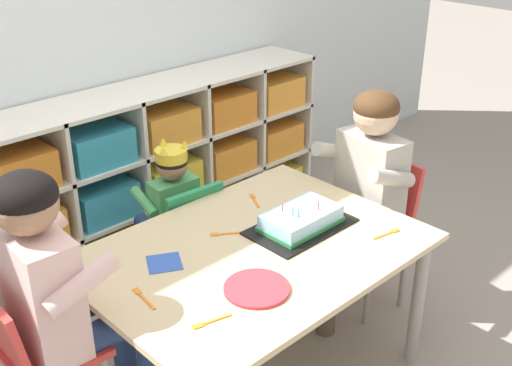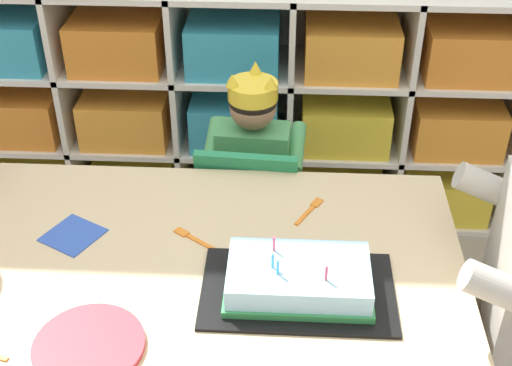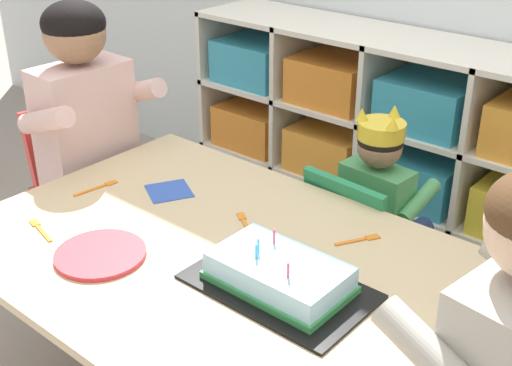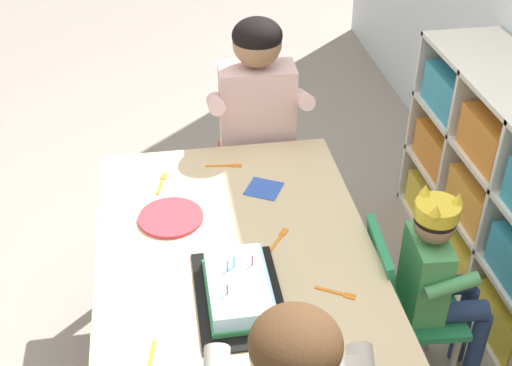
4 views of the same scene
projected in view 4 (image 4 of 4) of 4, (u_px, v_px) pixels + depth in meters
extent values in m
cube|color=silver|center=(445.00, 118.00, 3.17)|extent=(0.02, 0.36, 0.88)
cube|color=silver|center=(481.00, 162.00, 2.85)|extent=(0.02, 0.36, 0.88)
cube|color=yellow|center=(446.00, 199.00, 3.20)|extent=(0.31, 0.29, 0.17)
cube|color=yellow|center=(482.00, 253.00, 2.88)|extent=(0.31, 0.29, 0.17)
cube|color=orange|center=(457.00, 148.00, 3.03)|extent=(0.31, 0.29, 0.17)
cube|color=orange|center=(495.00, 199.00, 2.71)|extent=(0.31, 0.29, 0.17)
cube|color=teal|center=(468.00, 91.00, 2.87)|extent=(0.31, 0.29, 0.17)
cube|color=orange|center=(511.00, 138.00, 2.55)|extent=(0.31, 0.29, 0.17)
cube|color=#D1B789|center=(235.00, 249.00, 2.14)|extent=(1.21, 0.88, 0.02)
cylinder|color=#9E9993|center=(127.00, 229.00, 2.71)|extent=(0.05, 0.05, 0.59)
cylinder|color=#9E9993|center=(309.00, 212.00, 2.81)|extent=(0.05, 0.05, 0.59)
cube|color=#238451|center=(415.00, 308.00, 2.28)|extent=(0.32, 0.31, 0.03)
cube|color=#238451|center=(381.00, 275.00, 2.18)|extent=(0.28, 0.08, 0.30)
cylinder|color=gray|center=(430.00, 317.00, 2.49)|extent=(0.02, 0.02, 0.33)
cylinder|color=gray|center=(369.00, 321.00, 2.48)|extent=(0.02, 0.02, 0.33)
cube|color=#4C9E5B|center=(425.00, 275.00, 2.20)|extent=(0.22, 0.13, 0.29)
sphere|color=#997051|center=(435.00, 223.00, 2.07)|extent=(0.13, 0.13, 0.13)
ellipsoid|color=black|center=(436.00, 218.00, 2.06)|extent=(0.14, 0.14, 0.10)
cylinder|color=yellow|center=(437.00, 210.00, 2.04)|extent=(0.14, 0.14, 0.05)
cone|color=yellow|center=(458.00, 198.00, 2.02)|extent=(0.04, 0.04, 0.04)
cone|color=yellow|center=(436.00, 210.00, 1.98)|extent=(0.04, 0.04, 0.04)
cone|color=yellow|center=(426.00, 189.00, 2.06)|extent=(0.04, 0.04, 0.04)
cylinder|color=navy|center=(456.00, 312.00, 2.22)|extent=(0.08, 0.21, 0.07)
cylinder|color=navy|center=(444.00, 286.00, 2.32)|extent=(0.08, 0.21, 0.07)
cylinder|color=navy|center=(475.00, 351.00, 2.34)|extent=(0.06, 0.06, 0.35)
cylinder|color=navy|center=(463.00, 324.00, 2.45)|extent=(0.06, 0.06, 0.35)
cylinder|color=#4C9E5B|center=(453.00, 286.00, 2.06)|extent=(0.06, 0.18, 0.10)
cylinder|color=#4C9E5B|center=(429.00, 235.00, 2.27)|extent=(0.06, 0.18, 0.10)
cube|color=red|center=(257.00, 160.00, 2.83)|extent=(0.30, 0.32, 0.03)
cube|color=red|center=(253.00, 115.00, 2.86)|extent=(0.07, 0.29, 0.26)
cylinder|color=gray|center=(231.00, 222.00, 2.86)|extent=(0.02, 0.02, 0.45)
cylinder|color=gray|center=(289.00, 218.00, 2.88)|extent=(0.02, 0.02, 0.45)
cylinder|color=gray|center=(227.00, 191.00, 3.05)|extent=(0.02, 0.02, 0.45)
cylinder|color=gray|center=(281.00, 188.00, 3.07)|extent=(0.02, 0.02, 0.45)
cube|color=beige|center=(257.00, 115.00, 2.71)|extent=(0.17, 0.31, 0.42)
sphere|color=#997051|center=(257.00, 43.00, 2.53)|extent=(0.19, 0.19, 0.19)
ellipsoid|color=black|center=(257.00, 36.00, 2.51)|extent=(0.19, 0.19, 0.14)
cylinder|color=navy|center=(239.00, 173.00, 2.68)|extent=(0.30, 0.11, 0.10)
cylinder|color=navy|center=(284.00, 170.00, 2.69)|extent=(0.30, 0.11, 0.10)
cylinder|color=navy|center=(244.00, 248.00, 2.71)|extent=(0.08, 0.08, 0.47)
cylinder|color=navy|center=(288.00, 244.00, 2.72)|extent=(0.08, 0.08, 0.47)
cylinder|color=beige|center=(216.00, 104.00, 2.59)|extent=(0.25, 0.07, 0.14)
cylinder|color=beige|center=(302.00, 99.00, 2.62)|extent=(0.25, 0.07, 0.14)
sphere|color=#DBB293|center=(295.00, 353.00, 1.35)|extent=(0.19, 0.19, 0.19)
ellipsoid|color=#472D19|center=(296.00, 344.00, 1.34)|extent=(0.19, 0.19, 0.14)
cube|color=black|center=(239.00, 297.00, 1.94)|extent=(0.41, 0.25, 0.01)
cube|color=#9ED1EF|center=(239.00, 287.00, 1.92)|extent=(0.30, 0.18, 0.07)
cube|color=#338E4C|center=(239.00, 294.00, 1.93)|extent=(0.31, 0.19, 0.02)
cylinder|color=#4CB2E5|center=(234.00, 262.00, 1.93)|extent=(0.01, 0.01, 0.04)
cylinder|color=#E54C66|center=(252.00, 260.00, 1.94)|extent=(0.01, 0.01, 0.04)
cylinder|color=#4CB2E5|center=(228.00, 265.00, 1.92)|extent=(0.01, 0.01, 0.04)
cylinder|color=#E54C66|center=(227.00, 289.00, 1.84)|extent=(0.01, 0.01, 0.04)
cylinder|color=#DB333D|center=(171.00, 218.00, 2.24)|extent=(0.22, 0.22, 0.01)
cube|color=#3356B7|center=(264.00, 189.00, 2.39)|extent=(0.16, 0.16, 0.00)
cube|color=orange|center=(152.00, 354.00, 1.77)|extent=(0.09, 0.03, 0.00)
cube|color=orange|center=(329.00, 291.00, 1.96)|extent=(0.05, 0.08, 0.00)
cube|color=orange|center=(350.00, 296.00, 1.94)|extent=(0.03, 0.04, 0.00)
cube|color=orange|center=(276.00, 243.00, 2.14)|extent=(0.08, 0.06, 0.00)
cube|color=orange|center=(284.00, 232.00, 2.19)|extent=(0.04, 0.04, 0.00)
cube|color=orange|center=(160.00, 187.00, 2.40)|extent=(0.09, 0.03, 0.00)
cube|color=orange|center=(164.00, 176.00, 2.45)|extent=(0.04, 0.03, 0.00)
cube|color=orange|center=(218.00, 166.00, 2.51)|extent=(0.02, 0.10, 0.00)
cube|color=orange|center=(237.00, 165.00, 2.51)|extent=(0.02, 0.04, 0.00)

